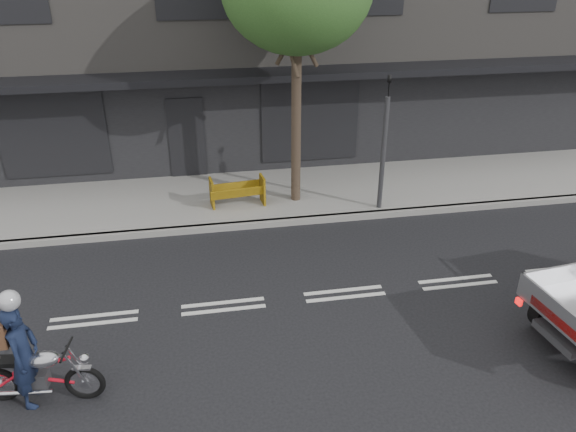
# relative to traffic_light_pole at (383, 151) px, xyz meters

# --- Properties ---
(ground) EXTENTS (80.00, 80.00, 0.00)m
(ground) POSITION_rel_traffic_light_pole_xyz_m (-4.20, -3.35, -1.65)
(ground) COLOR black
(ground) RESTS_ON ground
(sidewalk) EXTENTS (32.00, 3.20, 0.15)m
(sidewalk) POSITION_rel_traffic_light_pole_xyz_m (-4.20, 1.35, -1.58)
(sidewalk) COLOR gray
(sidewalk) RESTS_ON ground
(kerb) EXTENTS (32.00, 0.20, 0.15)m
(kerb) POSITION_rel_traffic_light_pole_xyz_m (-4.20, -0.25, -1.58)
(kerb) COLOR gray
(kerb) RESTS_ON ground
(building_main) EXTENTS (26.00, 10.00, 8.00)m
(building_main) POSITION_rel_traffic_light_pole_xyz_m (-4.20, 7.95, 2.35)
(building_main) COLOR slate
(building_main) RESTS_ON ground
(traffic_light_pole) EXTENTS (0.12, 0.12, 3.50)m
(traffic_light_pole) POSITION_rel_traffic_light_pole_xyz_m (0.00, 0.00, 0.00)
(traffic_light_pole) COLOR #2D2D30
(traffic_light_pole) RESTS_ON ground
(motorcycle) EXTENTS (1.90, 0.55, 0.98)m
(motorcycle) POSITION_rel_traffic_light_pole_xyz_m (-7.07, -5.24, -1.15)
(motorcycle) COLOR black
(motorcycle) RESTS_ON ground
(rider) EXTENTS (0.49, 0.68, 1.72)m
(rider) POSITION_rel_traffic_light_pole_xyz_m (-7.22, -5.24, -0.79)
(rider) COLOR #131B34
(rider) RESTS_ON ground
(construction_barrier) EXTENTS (1.44, 0.71, 0.77)m
(construction_barrier) POSITION_rel_traffic_light_pole_xyz_m (-3.52, 0.56, -1.11)
(construction_barrier) COLOR #FEB90D
(construction_barrier) RESTS_ON sidewalk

